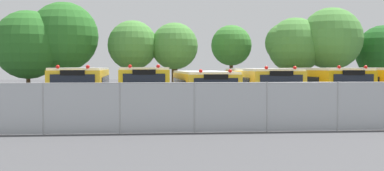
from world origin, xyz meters
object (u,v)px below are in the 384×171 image
Objects in this scene: tree_2 at (133,44)px; tree_5 at (292,45)px; school_bus_0 at (83,89)px; tree_7 at (384,52)px; school_bus_1 at (146,88)px; tree_1 at (62,36)px; tree_4 at (232,45)px; tree_3 at (173,46)px; school_bus_3 at (260,88)px; tree_0 at (28,45)px; school_bus_5 at (375,88)px; school_bus_4 at (319,88)px; school_bus_2 at (202,90)px; tree_6 at (333,39)px.

tree_2 is 12.17m from tree_5.
tree_7 is (22.39, 10.64, 2.38)m from school_bus_0.
tree_2 is (-0.92, 9.68, 2.86)m from school_bus_1.
tree_1 reaches higher than school_bus_1.
tree_7 reaches higher than tree_4.
school_bus_3 is at bearing -65.56° from tree_3.
school_bus_3 is 1.33× the size of tree_1.
tree_3 is at bearing -0.14° from tree_2.
school_bus_0 is 1.62× the size of tree_0.
tree_0 is (-8.43, 9.25, 2.74)m from school_bus_1.
school_bus_3 is 11.91m from tree_4.
tree_1 is 5.20m from tree_2.
school_bus_5 is at bearing -41.99° from tree_3.
school_bus_1 is 0.99× the size of school_bus_3.
tree_5 is (4.34, -1.85, -0.04)m from tree_4.
tree_1 is 1.22× the size of tree_2.
tree_4 is (0.46, 11.52, 2.97)m from school_bus_3.
school_bus_1 is 13.11m from school_bus_5.
tree_2 reaches higher than school_bus_4.
tree_4 is (7.83, 1.94, 0.08)m from tree_2.
school_bus_4 is 1.60× the size of tree_7.
tree_0 is (-14.88, 9.15, 2.77)m from school_bus_3.
school_bus_2 is at bearing 0.50° from school_bus_4.
school_bus_0 is 1.69× the size of tree_5.
tree_0 is at bearing -27.72° from school_bus_4.
tree_1 is at bearing -37.27° from school_bus_3.
school_bus_1 is at bearing -102.24° from tree_3.
school_bus_1 is at bearing -58.53° from tree_1.
tree_4 is at bearing 22.06° from tree_3.
tree_7 is (7.73, 0.85, -0.53)m from tree_5.
tree_6 is at bearing -115.71° from school_bus_4.
school_bus_5 is 1.30× the size of tree_1.
tree_3 is (-7.75, 9.81, 2.74)m from school_bus_4.
school_bus_3 is at bearing -1.83° from school_bus_5.
school_bus_1 is at bearing -150.77° from tree_7.
tree_7 is at bearing 3.21° from tree_3.
tree_7 is (27.40, 1.37, -0.37)m from tree_0.
tree_1 reaches higher than tree_5.
school_bus_0 is 3.42m from school_bus_1.
school_bus_3 is (6.45, 0.10, -0.03)m from school_bus_1.
tree_7 reaches higher than tree_3.
tree_4 is at bearing 13.93° from tree_2.
school_bus_5 is 1.59× the size of tree_2.
school_bus_4 is at bearing -179.87° from school_bus_2.
school_bus_3 is 1.62× the size of tree_2.
tree_5 reaches higher than tree_2.
school_bus_3 is 6.67m from school_bus_5.
tree_3 reaches higher than school_bus_0.
tree_3 is 16.91m from tree_7.
school_bus_3 is 16.31m from tree_1.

